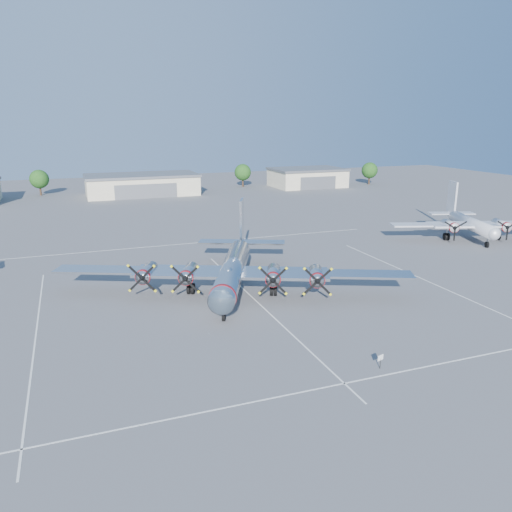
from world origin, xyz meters
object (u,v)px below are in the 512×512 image
object	(u,v)px
tree_far_east	(370,170)
twin_engine_east	(468,238)
hangar_east	(307,177)
hangar_center	(142,184)
info_placard	(381,359)
tree_east	(243,172)
tree_west	(39,179)
main_bomber_b29	(234,290)

from	to	relation	value
tree_far_east	twin_engine_east	bearing A→B (deg)	-109.93
hangar_east	tree_far_east	world-z (taller)	tree_far_east
hangar_center	twin_engine_east	size ratio (longest dim) A/B	1.06
hangar_center	info_placard	distance (m)	102.99
tree_east	twin_engine_east	bearing A→B (deg)	-79.99
tree_west	info_placard	world-z (taller)	tree_west
hangar_east	info_placard	distance (m)	111.99
hangar_center	tree_west	distance (m)	26.30
hangar_east	info_placard	xyz separation A→B (m)	(-44.17, -102.90, -1.90)
info_placard	hangar_center	bearing A→B (deg)	74.81
tree_east	main_bomber_b29	bearing A→B (deg)	-109.73
tree_east	hangar_east	bearing A→B (deg)	-18.54
info_placard	twin_engine_east	bearing A→B (deg)	22.58
hangar_center	hangar_east	distance (m)	48.00
tree_east	info_placard	distance (m)	112.09
tree_west	tree_far_east	xyz separation A→B (m)	(93.00, -10.00, 0.00)
hangar_center	twin_engine_east	bearing A→B (deg)	-58.14
hangar_center	hangar_east	size ratio (longest dim) A/B	1.39
hangar_center	hangar_east	world-z (taller)	same
tree_east	twin_engine_east	distance (m)	77.15
hangar_east	main_bomber_b29	world-z (taller)	hangar_east
tree_far_east	main_bomber_b29	bearing A→B (deg)	-131.25
hangar_east	main_bomber_b29	bearing A→B (deg)	-121.31
tree_west	tree_far_east	size ratio (longest dim) A/B	1.00
hangar_east	main_bomber_b29	size ratio (longest dim) A/B	0.52
hangar_center	info_placard	xyz separation A→B (m)	(3.83, -102.90, -1.90)
tree_west	main_bomber_b29	size ratio (longest dim) A/B	0.17
hangar_center	hangar_east	bearing A→B (deg)	0.00
tree_east	hangar_center	bearing A→B (deg)	-168.62
hangar_center	tree_west	bearing A→B (deg)	162.18
main_bomber_b29	hangar_center	bearing A→B (deg)	113.07
tree_far_east	tree_east	bearing A→B (deg)	168.11
tree_west	main_bomber_b29	world-z (taller)	tree_west
tree_far_east	twin_engine_east	size ratio (longest dim) A/B	0.25
hangar_east	hangar_center	bearing A→B (deg)	-180.00
tree_east	twin_engine_east	xyz separation A→B (m)	(13.39, -75.86, -4.22)
hangar_east	tree_east	bearing A→B (deg)	161.46
tree_west	twin_engine_east	distance (m)	103.72
hangar_center	tree_east	bearing A→B (deg)	11.38
tree_west	twin_engine_east	xyz separation A→B (m)	(68.39, -77.86, -4.22)
hangar_center	tree_far_east	distance (m)	68.05
hangar_east	twin_engine_east	distance (m)	70.03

